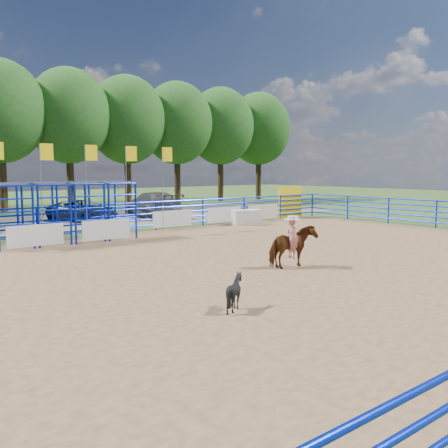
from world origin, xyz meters
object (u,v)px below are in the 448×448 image
at_px(horse_and_rider, 292,243).
at_px(car_c, 82,211).
at_px(announcer_table, 246,217).
at_px(calf, 235,292).
at_px(car_d, 153,205).

distance_m(horse_and_rider, car_c, 17.71).
xyz_separation_m(announcer_table, car_c, (-6.27, 7.72, 0.20)).
height_order(calf, car_d, car_d).
bearing_deg(car_c, car_d, -25.93).
xyz_separation_m(horse_and_rider, calf, (-4.49, -2.49, -0.38)).
bearing_deg(car_c, horse_and_rider, -112.36).
height_order(announcer_table, car_c, car_c).
bearing_deg(car_c, calf, -124.56).
xyz_separation_m(announcer_table, calf, (-11.39, -12.47, -0.02)).
height_order(horse_and_rider, car_c, horse_and_rider).
bearing_deg(car_d, car_c, 3.95).
bearing_deg(announcer_table, horse_and_rider, -124.64).
relative_size(calf, car_c, 0.18).
relative_size(car_c, car_d, 0.80).
height_order(horse_and_rider, calf, horse_and_rider).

